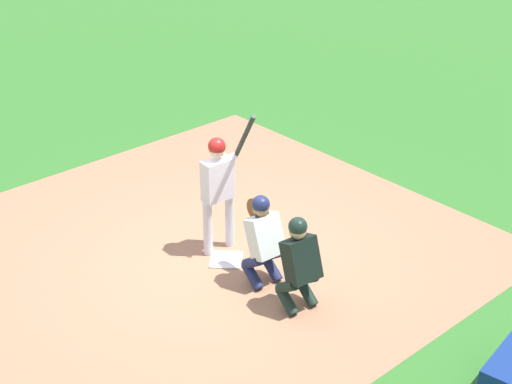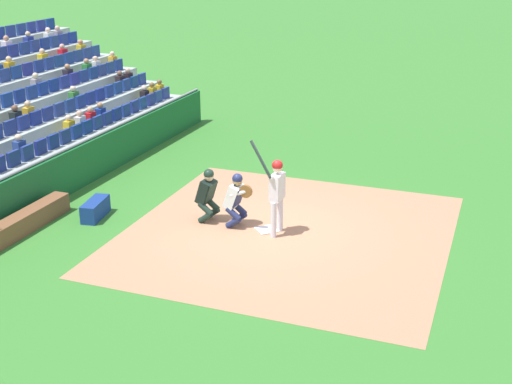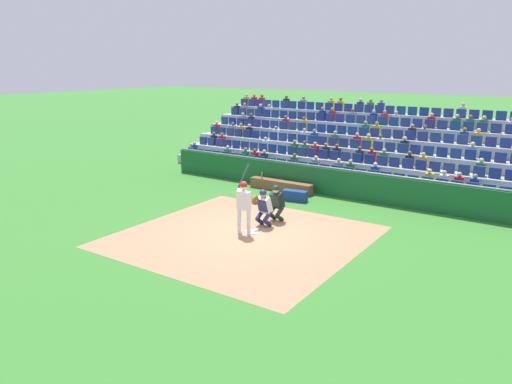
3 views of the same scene
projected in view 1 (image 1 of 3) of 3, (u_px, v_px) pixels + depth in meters
ground_plane at (226, 260)px, 10.96m from camera, size 160.00×160.00×0.00m
infield_dirt_patch at (204, 246)px, 11.29m from camera, size 7.29×7.11×0.01m
home_plate_marker at (226, 260)px, 10.95m from camera, size 0.62×0.62×0.02m
batter_at_plate at (219, 182)px, 10.71m from camera, size 0.57×0.69×2.19m
catcher_crouching at (263, 235)px, 10.17m from camera, size 0.48×0.72×1.30m
home_plate_umpire at (299, 260)px, 9.66m from camera, size 0.49×0.49×1.31m
equipment_duffel_bag at (511, 369)px, 8.61m from camera, size 1.03×0.53×0.42m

